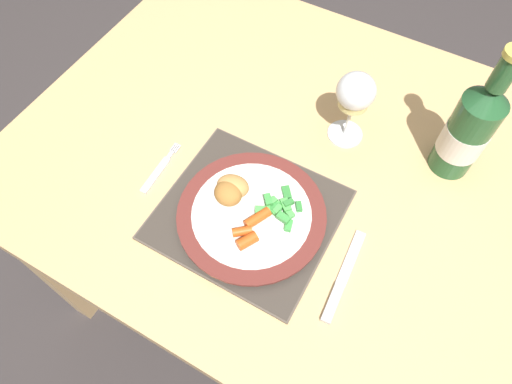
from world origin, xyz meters
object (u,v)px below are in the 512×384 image
bottle (469,129)px  dining_table (298,183)px  dinner_plate (252,215)px  fork (159,171)px  table_knife (341,283)px  wine_glass (355,95)px

bottle → dining_table: bearing=-153.9°
bottle → dinner_plate: bearing=-132.7°
fork → bottle: bearing=31.4°
fork → table_knife: size_ratio=0.71×
dining_table → dinner_plate: size_ratio=4.24×
table_knife → bottle: (0.08, 0.33, 0.10)m
fork → table_knife: bearing=-5.0°
bottle → table_knife: bearing=-104.2°
dinner_plate → table_knife: bearing=-9.6°
table_knife → bottle: size_ratio=0.63×
dinner_plate → fork: dinner_plate is taller
fork → wine_glass: (0.28, 0.27, 0.12)m
bottle → wine_glass: bearing=-171.0°
dining_table → table_knife: size_ratio=6.32×
dining_table → bottle: 0.36m
dining_table → dinner_plate: dinner_plate is taller
dining_table → bottle: bearing=26.1°
dinner_plate → bottle: 0.42m
wine_glass → bottle: bottle is taller
dinner_plate → fork: 0.21m
wine_glass → fork: bearing=-136.6°
dinner_plate → dining_table: bearing=84.5°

